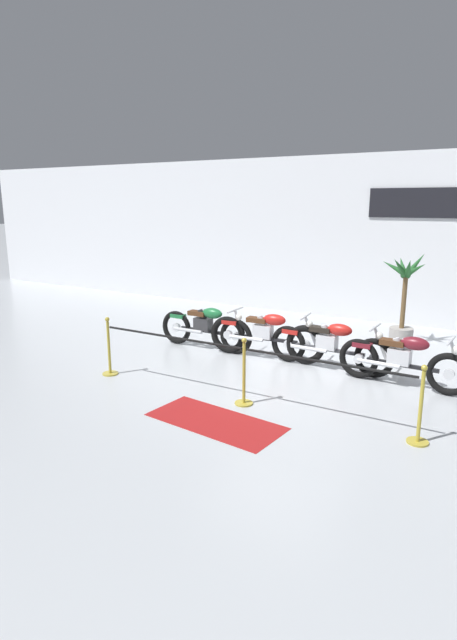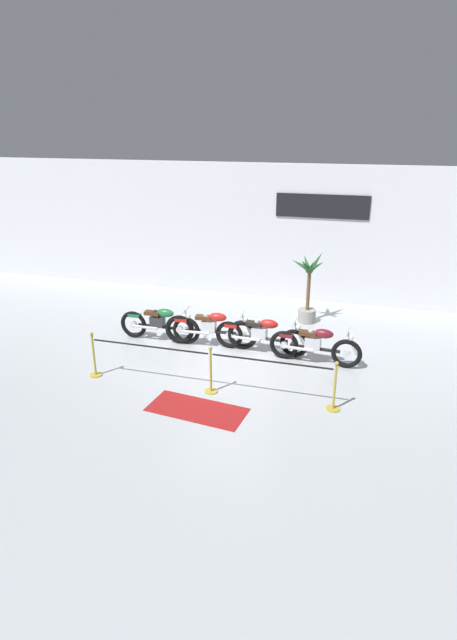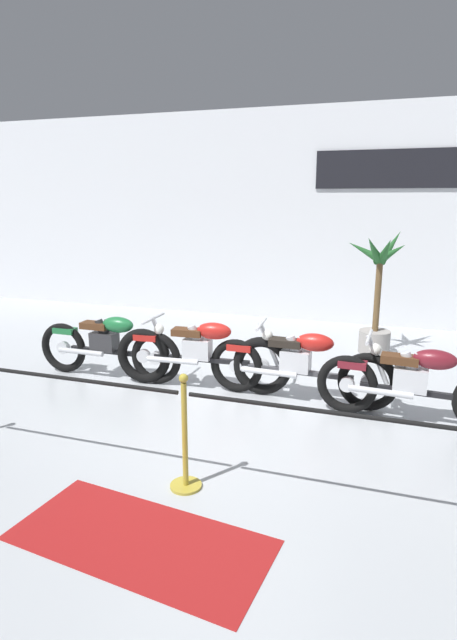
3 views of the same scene
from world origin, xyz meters
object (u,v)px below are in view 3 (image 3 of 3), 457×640
(stanchion_far_left, at_px, (63,400))
(motorcycle_red_1, at_px, (202,354))
(motorcycle_green_0, at_px, (108,345))
(potted_palm_left_of_row, at_px, (377,297))
(motorcycle_maroon_3, at_px, (416,384))
(stanchion_mid_left, at_px, (185,450))
(floor_banner, at_px, (140,540))
(motorcycle_red_2, at_px, (300,365))

(stanchion_far_left, bearing_deg, motorcycle_red_1, 77.38)
(motorcycle_green_0, distance_m, stanchion_far_left, 2.39)
(potted_palm_left_of_row, bearing_deg, motorcycle_maroon_3, -78.38)
(motorcycle_red_1, distance_m, stanchion_mid_left, 2.35)
(motorcycle_red_1, xyz_separation_m, floor_banner, (0.66, -2.99, -0.47))
(motorcycle_red_1, height_order, motorcycle_maroon_3, motorcycle_red_1)
(potted_palm_left_of_row, bearing_deg, motorcycle_green_0, -145.59)
(potted_palm_left_of_row, relative_size, stanchion_far_left, 0.38)
(motorcycle_maroon_3, height_order, floor_banner, motorcycle_maroon_3)
(stanchion_far_left, relative_size, stanchion_mid_left, 5.08)
(motorcycle_red_1, bearing_deg, motorcycle_red_2, -0.45)
(stanchion_far_left, distance_m, stanchion_mid_left, 1.25)
(motorcycle_green_0, xyz_separation_m, motorcycle_red_1, (1.39, 0.02, 0.00))
(motorcycle_red_1, xyz_separation_m, stanchion_far_left, (-0.50, -2.23, 0.18))
(motorcycle_green_0, bearing_deg, potted_palm_left_of_row, 34.41)
(motorcycle_green_0, distance_m, motorcycle_red_2, 2.70)
(potted_palm_left_of_row, bearing_deg, motorcycle_red_1, -131.63)
(motorcycle_green_0, relative_size, stanchion_far_left, 0.41)
(motorcycle_red_1, bearing_deg, floor_banner, -77.48)
(potted_palm_left_of_row, distance_m, stanchion_far_left, 5.30)
(motorcycle_red_2, distance_m, stanchion_mid_left, 2.31)
(motorcycle_maroon_3, height_order, stanchion_far_left, stanchion_far_left)
(motorcycle_red_1, distance_m, motorcycle_maroon_3, 2.66)
(stanchion_far_left, distance_m, floor_banner, 1.54)
(motorcycle_maroon_3, bearing_deg, floor_banner, -125.82)
(motorcycle_green_0, bearing_deg, stanchion_mid_left, -46.47)
(floor_banner, bearing_deg, stanchion_mid_left, 92.92)
(motorcycle_green_0, distance_m, motorcycle_maroon_3, 4.04)
(potted_palm_left_of_row, height_order, floor_banner, potted_palm_left_of_row)
(motorcycle_red_2, distance_m, potted_palm_left_of_row, 2.55)
(motorcycle_green_0, height_order, motorcycle_maroon_3, motorcycle_green_0)
(stanchion_mid_left, distance_m, floor_banner, 0.84)
(potted_palm_left_of_row, bearing_deg, stanchion_mid_left, -106.83)
(motorcycle_green_0, relative_size, stanchion_mid_left, 2.10)
(motorcycle_red_1, relative_size, stanchion_mid_left, 2.28)
(motorcycle_red_1, height_order, stanchion_far_left, stanchion_far_left)
(stanchion_mid_left, bearing_deg, potted_palm_left_of_row, 73.17)
(motorcycle_green_0, distance_m, motorcycle_red_1, 1.39)
(motorcycle_red_1, height_order, potted_palm_left_of_row, potted_palm_left_of_row)
(motorcycle_red_1, xyz_separation_m, potted_palm_left_of_row, (2.11, 2.37, 0.45))
(motorcycle_maroon_3, distance_m, potted_palm_left_of_row, 2.71)
(motorcycle_red_2, bearing_deg, motorcycle_green_0, -179.73)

